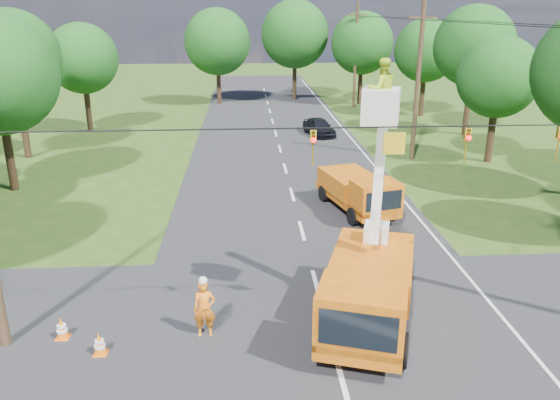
{
  "coord_description": "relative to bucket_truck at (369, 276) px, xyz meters",
  "views": [
    {
      "loc": [
        -2.4,
        -12.13,
        9.26
      ],
      "look_at": [
        -1.17,
        6.86,
        2.6
      ],
      "focal_mm": 35.0,
      "sensor_mm": 36.0,
      "label": 1
    }
  ],
  "objects": [
    {
      "name": "distant_car",
      "position": [
        2.08,
        26.88,
        -1.01
      ],
      "size": [
        2.48,
        4.25,
        1.36
      ],
      "primitive_type": "imported",
      "rotation": [
        0.0,
        0.0,
        0.23
      ],
      "color": "black",
      "rests_on": "ground"
    },
    {
      "name": "bucket_truck",
      "position": [
        0.0,
        0.0,
        0.0
      ],
      "size": [
        4.16,
        6.74,
        8.03
      ],
      "rotation": [
        0.0,
        0.0,
        -0.31
      ],
      "color": "orange",
      "rests_on": "ground"
    },
    {
      "name": "tree_left_f",
      "position": [
        -16.04,
        29.59,
        4.0
      ],
      "size": [
        5.4,
        5.4,
        8.4
      ],
      "color": "#382616",
      "rests_on": "ground"
    },
    {
      "name": "tree_right_d",
      "position": [
        13.56,
        26.59,
        4.99
      ],
      "size": [
        6.0,
        6.0,
        9.7
      ],
      "color": "#382616",
      "rests_on": "ground"
    },
    {
      "name": "traffic_cone_4",
      "position": [
        -7.87,
        -1.09,
        -1.33
      ],
      "size": [
        0.38,
        0.38,
        0.71
      ],
      "color": "orange",
      "rests_on": "ground"
    },
    {
      "name": "tree_right_e",
      "position": [
        12.56,
        34.59,
        4.13
      ],
      "size": [
        5.6,
        5.6,
        8.63
      ],
      "color": "#382616",
      "rests_on": "ground"
    },
    {
      "name": "tree_right_c",
      "position": [
        11.96,
        18.59,
        3.63
      ],
      "size": [
        5.0,
        5.0,
        7.83
      ],
      "color": "#382616",
      "rests_on": "ground"
    },
    {
      "name": "tree_far_c",
      "position": [
        8.26,
        41.59,
        4.38
      ],
      "size": [
        6.2,
        6.2,
        9.18
      ],
      "color": "#382616",
      "rests_on": "ground"
    },
    {
      "name": "tree_far_a",
      "position": [
        -6.24,
        42.59,
        4.5
      ],
      "size": [
        6.6,
        6.6,
        9.5
      ],
      "color": "#382616",
      "rests_on": "ground"
    },
    {
      "name": "traffic_cone_3",
      "position": [
        2.08,
        9.25,
        -1.33
      ],
      "size": [
        0.38,
        0.38,
        0.71
      ],
      "color": "orange",
      "rests_on": "ground"
    },
    {
      "name": "road_main",
      "position": [
        -1.24,
        17.59,
        -1.69
      ],
      "size": [
        12.0,
        100.0,
        0.06
      ],
      "primitive_type": "cube",
      "color": "black",
      "rests_on": "ground"
    },
    {
      "name": "tree_left_e",
      "position": [
        -18.04,
        21.59,
        4.81
      ],
      "size": [
        5.8,
        5.8,
        9.41
      ],
      "color": "#382616",
      "rests_on": "ground"
    },
    {
      "name": "tree_far_b",
      "position": [
        1.76,
        44.59,
        5.12
      ],
      "size": [
        7.0,
        7.0,
        10.32
      ],
      "color": "#382616",
      "rests_on": "ground"
    },
    {
      "name": "signal_span",
      "position": [
        0.98,
        -0.42,
        4.19
      ],
      "size": [
        18.0,
        0.29,
        1.07
      ],
      "color": "black",
      "rests_on": "ground"
    },
    {
      "name": "road_cross",
      "position": [
        -1.24,
        -0.41,
        -1.69
      ],
      "size": [
        56.0,
        10.0,
        0.07
      ],
      "primitive_type": "cube",
      "color": "black",
      "rests_on": "ground"
    },
    {
      "name": "pole_right_mid",
      "position": [
        7.26,
        19.59,
        3.42
      ],
      "size": [
        1.8,
        0.3,
        10.0
      ],
      "color": "#4C3823",
      "rests_on": "ground"
    },
    {
      "name": "ground_worker",
      "position": [
        -4.96,
        -0.3,
        -0.78
      ],
      "size": [
        0.67,
        0.45,
        1.82
      ],
      "primitive_type": "imported",
      "rotation": [
        0.0,
        0.0,
        0.02
      ],
      "color": "orange",
      "rests_on": "ground"
    },
    {
      "name": "pole_right_far",
      "position": [
        7.26,
        39.59,
        3.42
      ],
      "size": [
        1.8,
        0.3,
        10.0
      ],
      "color": "#4C3823",
      "rests_on": "ground"
    },
    {
      "name": "traffic_cone_2",
      "position": [
        1.19,
        5.3,
        -1.33
      ],
      "size": [
        0.38,
        0.38,
        0.71
      ],
      "color": "orange",
      "rests_on": "ground"
    },
    {
      "name": "edge_line",
      "position": [
        4.36,
        17.59,
        -1.69
      ],
      "size": [
        0.12,
        90.0,
        0.02
      ],
      "primitive_type": "cube",
      "color": "silver",
      "rests_on": "ground"
    },
    {
      "name": "traffic_cone_7",
      "position": [
        2.66,
        12.9,
        -1.33
      ],
      "size": [
        0.38,
        0.38,
        0.71
      ],
      "color": "orange",
      "rests_on": "ground"
    },
    {
      "name": "second_truck",
      "position": [
        1.69,
        9.87,
        -0.63
      ],
      "size": [
        3.28,
        5.75,
        2.03
      ],
      "rotation": [
        0.0,
        0.0,
        0.25
      ],
      "color": "orange",
      "rests_on": "ground"
    },
    {
      "name": "traffic_cone_5",
      "position": [
        -9.18,
        -0.21,
        -1.33
      ],
      "size": [
        0.38,
        0.38,
        0.71
      ],
      "color": "orange",
      "rests_on": "ground"
    },
    {
      "name": "ground",
      "position": [
        -1.24,
        17.59,
        -1.69
      ],
      "size": [
        140.0,
        140.0,
        0.0
      ],
      "primitive_type": "plane",
      "color": "#294514",
      "rests_on": "ground"
    }
  ]
}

